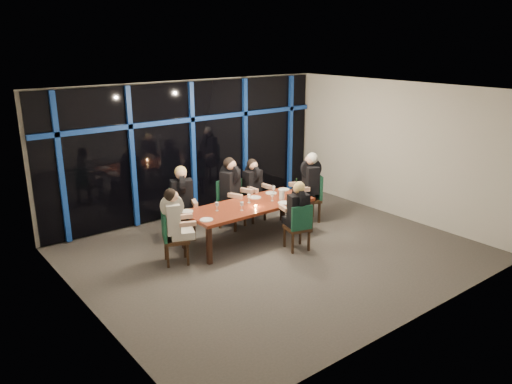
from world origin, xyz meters
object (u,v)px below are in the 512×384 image
chair_far_mid (229,201)px  diner_far_right (254,181)px  dining_table (250,208)px  diner_end_right (309,177)px  chair_far_right (251,196)px  chair_end_right (312,195)px  diner_end_left (174,215)px  diner_near_mid (298,205)px  water_pitcher (282,194)px  chair_near_mid (299,225)px  diner_far_mid (232,183)px  wine_bottle (296,189)px  chair_end_left (171,235)px  diner_far_left (182,192)px  chair_far_left (182,210)px

chair_far_mid → diner_far_right: 0.73m
dining_table → diner_far_right: size_ratio=2.83×
diner_end_right → dining_table: bearing=-62.7°
chair_far_mid → chair_far_right: chair_far_mid is taller
chair_end_right → diner_end_left: (-3.44, -0.09, 0.32)m
chair_far_right → diner_end_left: (-2.43, -0.96, 0.38)m
diner_near_mid → water_pitcher: (0.27, 0.76, -0.03)m
chair_near_mid → water_pitcher: bearing=-94.6°
chair_end_right → diner_far_mid: diner_far_mid is taller
chair_end_right → water_pitcher: (-1.06, -0.21, 0.27)m
chair_end_right → chair_near_mid: bearing=-28.3°
diner_end_right → wine_bottle: bearing=-45.2°
chair_end_left → chair_end_right: size_ratio=0.91×
diner_far_mid → chair_end_right: bearing=-45.8°
chair_end_left → chair_end_right: chair_end_right is taller
chair_near_mid → diner_end_right: 1.74m
dining_table → diner_near_mid: diner_near_mid is taller
diner_end_left → chair_far_mid: bearing=-41.5°
chair_far_mid → diner_far_left: bearing=156.7°
chair_far_right → chair_near_mid: chair_far_right is taller
diner_far_right → chair_far_mid: bearing=175.4°
diner_far_mid → diner_end_right: diner_end_right is taller
dining_table → diner_end_left: diner_end_left is taller
chair_far_left → diner_end_left: bearing=-103.8°
chair_far_right → water_pitcher: (-0.05, -1.08, 0.32)m
chair_far_mid → chair_end_right: bearing=-47.7°
chair_far_right → wine_bottle: bearing=-73.5°
chair_far_mid → diner_far_left: (-1.09, 0.03, 0.39)m
chair_end_left → diner_far_right: size_ratio=1.03×
dining_table → diner_end_right: 1.72m
dining_table → chair_end_right: bearing=2.0°
chair_far_left → diner_far_mid: 1.19m
chair_far_mid → chair_end_left: size_ratio=1.09×
chair_end_right → water_pitcher: size_ratio=5.22×
dining_table → chair_far_left: size_ratio=2.57×
diner_far_mid → diner_far_right: 0.63m
chair_far_mid → diner_near_mid: (0.33, -1.78, 0.30)m
chair_end_right → diner_near_mid: size_ratio=1.16×
diner_end_left → diner_far_left: bearing=-14.8°
chair_far_right → chair_near_mid: size_ratio=1.03×
diner_end_left → water_pitcher: size_ratio=4.63×
chair_end_right → diner_far_right: size_ratio=1.13×
diner_far_left → dining_table: bearing=-20.7°
diner_far_mid → diner_end_left: diner_far_mid is taller
diner_far_left → diner_near_mid: diner_far_left is taller
chair_far_right → chair_far_mid: bearing=-177.6°
diner_far_mid → water_pitcher: (0.57, -0.94, -0.14)m
chair_end_right → diner_far_left: bearing=-82.9°
diner_end_left → diner_near_mid: 2.28m
water_pitcher → diner_near_mid: bearing=-103.3°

